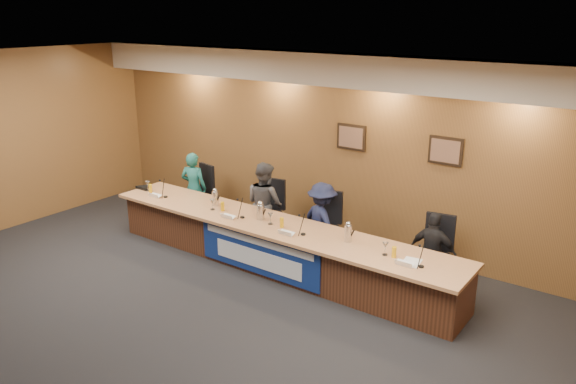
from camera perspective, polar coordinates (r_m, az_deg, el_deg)
name	(u,v)px	position (r m, az deg, el deg)	size (l,w,h in m)	color
floor	(158,336)	(7.34, -13.06, -14.05)	(10.00, 10.00, 0.00)	black
ceiling	(136,73)	(6.29, -15.15, 11.56)	(10.00, 8.00, 0.04)	silver
wall_back	(331,148)	(9.58, 4.42, 4.45)	(10.00, 0.04, 3.20)	brown
soffit	(325,69)	(9.14, 3.78, 12.41)	(10.00, 0.50, 0.50)	beige
dais_body	(275,247)	(8.72, -1.34, -5.57)	(6.00, 0.80, 0.70)	#472616
dais_top	(273,225)	(8.54, -1.56, -3.37)	(6.10, 0.95, 0.05)	#B57C4E
banner	(258,254)	(8.41, -3.06, -6.29)	(2.20, 0.02, 0.65)	navy
banner_text_upper	(257,242)	(8.32, -3.14, -5.07)	(2.00, 0.01, 0.10)	silver
banner_text_lower	(258,259)	(8.44, -3.10, -6.82)	(1.60, 0.01, 0.28)	silver
wall_photo_left	(351,137)	(9.30, 6.46, 5.56)	(0.52, 0.04, 0.42)	black
wall_photo_right	(446,151)	(8.65, 15.72, 4.05)	(0.52, 0.04, 0.42)	black
panelist_a	(194,188)	(10.59, -9.54, 0.40)	(0.49, 0.32, 1.36)	#1B5F5A
panelist_b	(265,203)	(9.51, -2.38, -1.16)	(0.70, 0.54, 1.44)	#444448
panelist_c	(322,222)	(8.91, 3.46, -3.05)	(0.83, 0.48, 1.29)	#171D3C
panelist_d	(433,253)	(8.16, 14.50, -6.00)	(0.70, 0.29, 1.19)	black
office_chair_a	(198,197)	(10.72, -9.11, -0.47)	(0.48, 0.48, 0.08)	black
office_chair_b	(268,215)	(9.66, -2.00, -2.34)	(0.48, 0.48, 0.08)	black
office_chair_c	(325,230)	(9.04, 3.79, -3.82)	(0.48, 0.48, 0.08)	black
office_chair_d	(435,258)	(8.30, 14.70, -6.50)	(0.48, 0.48, 0.08)	black
nameplate_a	(153,195)	(9.95, -13.51, -0.30)	(0.24, 0.06, 0.09)	white
microphone_a	(165,197)	(9.93, -12.34, -0.48)	(0.07, 0.07, 0.02)	black
juice_glass_a	(150,188)	(10.23, -13.81, 0.35)	(0.06, 0.06, 0.15)	#E4A60E
water_glass_a	(148,186)	(10.34, -14.07, 0.60)	(0.08, 0.08, 0.18)	silver
nameplate_b	(226,216)	(8.75, -6.27, -2.45)	(0.24, 0.06, 0.09)	white
microphone_b	(242,217)	(8.78, -4.67, -2.57)	(0.07, 0.07, 0.02)	black
juice_glass_b	(223,206)	(9.09, -6.66, -1.47)	(0.06, 0.06, 0.15)	#E4A60E
water_glass_b	(212,204)	(9.16, -7.70, -1.26)	(0.08, 0.08, 0.18)	silver
nameplate_c	(285,233)	(8.07, -0.32, -4.15)	(0.24, 0.06, 0.09)	white
microphone_c	(303,234)	(8.11, 1.55, -4.31)	(0.07, 0.07, 0.02)	black
juice_glass_c	(282,222)	(8.36, -0.64, -3.12)	(0.06, 0.06, 0.15)	#E4A60E
water_glass_c	(270,219)	(8.47, -1.80, -2.72)	(0.08, 0.08, 0.18)	silver
nameplate_d	(403,263)	(7.28, 11.65, -7.11)	(0.24, 0.06, 0.09)	white
microphone_d	(421,266)	(7.33, 13.37, -7.37)	(0.07, 0.07, 0.02)	black
juice_glass_d	(394,252)	(7.50, 10.72, -6.03)	(0.06, 0.06, 0.15)	#E4A60E
water_glass_d	(385,249)	(7.54, 9.84, -5.71)	(0.08, 0.08, 0.18)	silver
carafe_left	(215,199)	(9.33, -7.38, -0.67)	(0.11, 0.11, 0.24)	silver
carafe_mid	(260,212)	(8.67, -2.81, -2.05)	(0.12, 0.12, 0.23)	silver
carafe_right	(348,233)	(7.88, 6.13, -4.21)	(0.11, 0.11, 0.25)	silver
speakerphone	(144,187)	(10.49, -14.42, 0.46)	(0.32, 0.32, 0.05)	black
paper_stack	(411,262)	(7.43, 12.43, -6.98)	(0.22, 0.30, 0.01)	white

